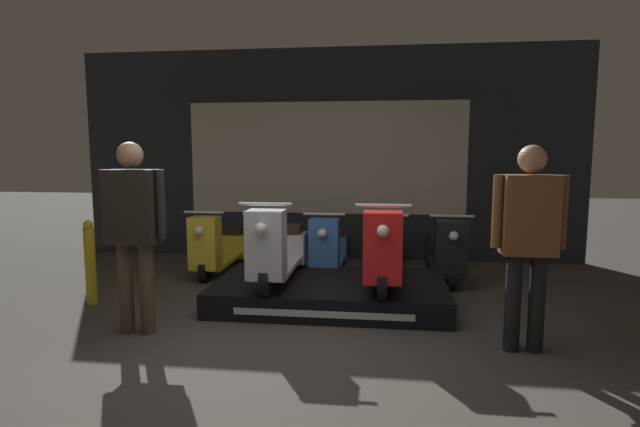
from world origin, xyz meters
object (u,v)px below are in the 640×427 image
at_px(scooter_display_left, 278,249).
at_px(street_bollard, 90,263).
at_px(scooter_display_right, 382,252).
at_px(person_right_browsing, 528,232).
at_px(scooter_backrow_2, 329,250).
at_px(person_left_browsing, 133,221).
at_px(scooter_backrow_3, 386,251).
at_px(scooter_backrow_4, 445,252).
at_px(scooter_backrow_1, 274,248).
at_px(scooter_backrow_0, 220,247).

distance_m(scooter_display_left, street_bollard, 2.03).
distance_m(scooter_display_right, street_bollard, 3.14).
bearing_deg(street_bollard, person_right_browsing, -9.87).
distance_m(scooter_backrow_2, person_left_browsing, 2.89).
xyz_separation_m(scooter_backrow_3, scooter_backrow_4, (0.76, 0.00, 0.00)).
relative_size(scooter_backrow_3, person_right_browsing, 0.99).
bearing_deg(scooter_backrow_2, scooter_display_right, -62.30).
height_order(scooter_backrow_2, person_left_browsing, person_left_browsing).
bearing_deg(person_right_browsing, scooter_backrow_2, 128.44).
bearing_deg(scooter_backrow_3, person_left_browsing, -133.75).
distance_m(scooter_backrow_1, scooter_backrow_4, 2.28).
bearing_deg(scooter_display_left, scooter_display_right, 0.00).
distance_m(scooter_backrow_3, person_left_browsing, 3.35).
relative_size(scooter_backrow_0, scooter_backrow_1, 1.00).
distance_m(scooter_backrow_0, scooter_backrow_3, 2.28).
bearing_deg(scooter_backrow_1, person_right_browsing, -41.90).
bearing_deg(scooter_backrow_4, scooter_backrow_3, 180.00).
xyz_separation_m(scooter_backrow_2, scooter_backrow_3, (0.76, 0.00, 0.00)).
xyz_separation_m(scooter_backrow_0, scooter_backrow_3, (2.28, 0.00, 0.00)).
xyz_separation_m(scooter_backrow_1, scooter_backrow_2, (0.76, 0.00, 0.00)).
xyz_separation_m(scooter_display_left, scooter_backrow_1, (-0.35, 1.35, -0.26)).
bearing_deg(street_bollard, scooter_backrow_2, 33.86).
height_order(scooter_backrow_2, scooter_backrow_3, same).
bearing_deg(scooter_backrow_3, person_right_browsing, -64.69).
height_order(scooter_display_left, scooter_backrow_0, scooter_display_left).
xyz_separation_m(scooter_backrow_2, street_bollard, (-2.41, -1.62, 0.11)).
bearing_deg(scooter_display_right, scooter_backrow_3, 87.92).
relative_size(scooter_backrow_3, person_left_browsing, 0.97).
height_order(scooter_backrow_2, person_right_browsing, person_right_browsing).
bearing_deg(scooter_backrow_0, scooter_display_left, -50.51).
xyz_separation_m(scooter_backrow_0, scooter_backrow_1, (0.76, 0.00, 0.00)).
bearing_deg(scooter_backrow_0, scooter_display_right, -31.25).
relative_size(person_right_browsing, street_bollard, 1.85).
bearing_deg(scooter_backrow_0, scooter_backrow_4, 0.00).
bearing_deg(person_left_browsing, scooter_backrow_2, 57.52).
distance_m(scooter_backrow_0, street_bollard, 1.85).
relative_size(scooter_display_right, person_right_browsing, 0.99).
bearing_deg(scooter_display_right, scooter_backrow_1, 137.38).
height_order(scooter_backrow_4, street_bollard, street_bollard).
height_order(scooter_backrow_4, person_right_browsing, person_right_browsing).
relative_size(scooter_display_left, person_left_browsing, 0.97).
xyz_separation_m(person_left_browsing, street_bollard, (-0.91, 0.75, -0.58)).
bearing_deg(person_right_browsing, scooter_backrow_0, 145.13).
distance_m(scooter_backrow_4, street_bollard, 4.25).
distance_m(scooter_backrow_2, street_bollard, 2.91).
bearing_deg(scooter_backrow_2, scooter_display_left, -106.65).
distance_m(scooter_display_left, scooter_backrow_4, 2.36).
distance_m(scooter_backrow_3, scooter_backrow_4, 0.76).
height_order(scooter_backrow_0, person_right_browsing, person_right_browsing).
bearing_deg(street_bollard, scooter_backrow_0, 61.04).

